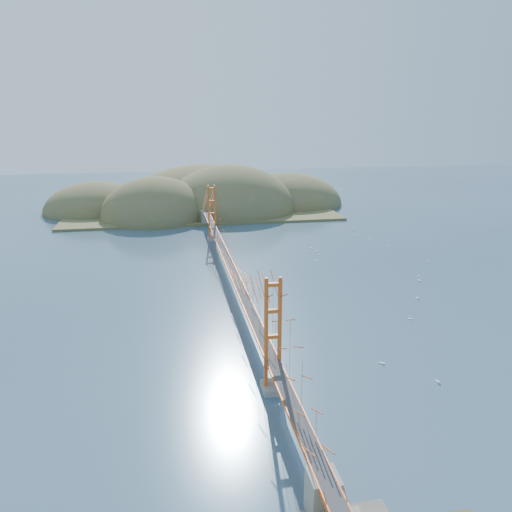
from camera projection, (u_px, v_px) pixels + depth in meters
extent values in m
plane|color=#314C63|center=(231.00, 288.00, 77.07)|extent=(320.00, 320.00, 0.00)
cube|color=gray|center=(272.00, 387.00, 48.64)|extent=(2.00, 2.40, 0.70)
cube|color=gray|center=(213.00, 239.00, 105.31)|extent=(2.00, 2.40, 0.70)
cube|color=#B84614|center=(231.00, 268.00, 76.15)|extent=(1.40, 92.00, 0.16)
cube|color=#B84614|center=(231.00, 269.00, 76.21)|extent=(1.33, 92.00, 0.24)
cube|color=#38383A|center=(231.00, 267.00, 76.12)|extent=(1.19, 92.00, 0.03)
cube|color=gray|center=(323.00, 496.00, 33.16)|extent=(2.00, 2.20, 3.30)
cube|color=gray|center=(206.00, 218.00, 120.06)|extent=(2.20, 2.60, 3.30)
cube|color=brown|center=(201.00, 209.00, 137.46)|extent=(70.00, 40.00, 0.60)
ellipsoid|color=brown|center=(156.00, 218.00, 127.90)|extent=(28.00, 28.00, 21.00)
ellipsoid|color=brown|center=(230.00, 211.00, 137.02)|extent=(36.00, 36.00, 25.00)
ellipsoid|color=brown|center=(287.00, 203.00, 147.68)|extent=(32.00, 32.00, 18.00)
ellipsoid|color=brown|center=(97.00, 211.00, 136.48)|extent=(28.00, 28.00, 16.00)
ellipsoid|color=brown|center=(204.00, 201.00, 151.10)|extent=(44.00, 44.00, 22.00)
cube|color=white|center=(417.00, 298.00, 72.75)|extent=(0.21, 0.61, 0.11)
cylinder|color=white|center=(418.00, 296.00, 72.66)|extent=(0.02, 0.02, 0.66)
cube|color=white|center=(438.00, 381.00, 50.27)|extent=(0.24, 0.59, 0.10)
cylinder|color=white|center=(438.00, 379.00, 50.18)|extent=(0.02, 0.02, 0.63)
cube|color=white|center=(419.00, 281.00, 80.25)|extent=(0.24, 0.60, 0.11)
cylinder|color=white|center=(419.00, 279.00, 80.16)|extent=(0.02, 0.02, 0.65)
cube|color=white|center=(354.00, 235.00, 109.39)|extent=(0.27, 0.57, 0.10)
cylinder|color=white|center=(354.00, 234.00, 109.31)|extent=(0.02, 0.02, 0.60)
cube|color=white|center=(419.00, 276.00, 82.37)|extent=(0.38, 0.53, 0.09)
cylinder|color=white|center=(419.00, 275.00, 82.29)|extent=(0.01, 0.01, 0.55)
cube|color=white|center=(439.00, 254.00, 95.46)|extent=(0.50, 0.44, 0.09)
cylinder|color=white|center=(439.00, 252.00, 95.38)|extent=(0.01, 0.01, 0.55)
cube|color=white|center=(370.00, 240.00, 105.83)|extent=(0.56, 0.19, 0.10)
cylinder|color=white|center=(370.00, 238.00, 105.74)|extent=(0.02, 0.02, 0.61)
cube|color=white|center=(427.00, 262.00, 90.27)|extent=(0.36, 0.50, 0.09)
cylinder|color=white|center=(427.00, 260.00, 90.19)|extent=(0.01, 0.01, 0.52)
cube|color=white|center=(410.00, 319.00, 65.45)|extent=(0.58, 0.35, 0.10)
cylinder|color=white|center=(410.00, 317.00, 65.36)|extent=(0.02, 0.02, 0.60)
cube|color=white|center=(388.00, 247.00, 100.18)|extent=(0.31, 0.57, 0.10)
cylinder|color=white|center=(388.00, 245.00, 100.10)|extent=(0.02, 0.02, 0.59)
cube|color=white|center=(342.00, 245.00, 101.22)|extent=(0.52, 0.34, 0.09)
cylinder|color=white|center=(343.00, 244.00, 101.15)|extent=(0.01, 0.01, 0.54)
cube|color=white|center=(353.00, 230.00, 114.45)|extent=(0.56, 0.34, 0.10)
cylinder|color=white|center=(353.00, 229.00, 114.37)|extent=(0.02, 0.02, 0.58)
cube|color=white|center=(382.00, 363.00, 53.92)|extent=(0.57, 0.53, 0.11)
cylinder|color=white|center=(382.00, 361.00, 53.83)|extent=(0.02, 0.02, 0.64)
cube|color=white|center=(317.00, 251.00, 96.90)|extent=(0.47, 0.63, 0.11)
cylinder|color=white|center=(317.00, 250.00, 96.81)|extent=(0.02, 0.02, 0.66)
cube|color=white|center=(389.00, 228.00, 116.00)|extent=(0.56, 0.38, 0.10)
cylinder|color=white|center=(389.00, 227.00, 115.92)|extent=(0.02, 0.02, 0.59)
cube|color=white|center=(311.00, 248.00, 99.51)|extent=(0.50, 0.28, 0.09)
cylinder|color=white|center=(311.00, 247.00, 99.44)|extent=(0.01, 0.01, 0.52)
cube|color=white|center=(318.00, 254.00, 94.85)|extent=(0.48, 0.50, 0.10)
cylinder|color=white|center=(318.00, 253.00, 94.77)|extent=(0.02, 0.02, 0.57)
cube|color=white|center=(373.00, 227.00, 117.32)|extent=(0.33, 0.51, 0.09)
cylinder|color=white|center=(373.00, 226.00, 117.25)|extent=(0.01, 0.01, 0.53)
cube|color=white|center=(316.00, 261.00, 90.78)|extent=(0.50, 0.26, 0.09)
cylinder|color=white|center=(316.00, 260.00, 90.70)|extent=(0.01, 0.01, 0.52)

